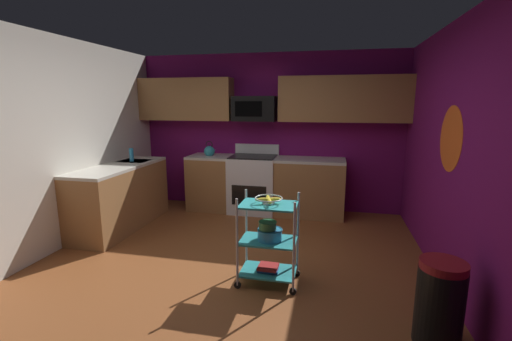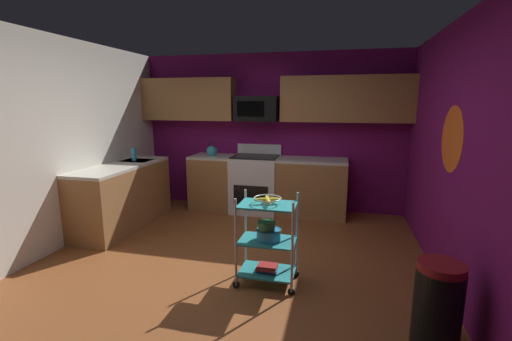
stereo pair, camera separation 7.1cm
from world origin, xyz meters
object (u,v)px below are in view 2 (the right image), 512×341
object	(u,v)px
oven_range	(255,183)
rolling_cart	(267,240)
fruit_bowl	(268,199)
book_stack	(267,268)
microwave	(257,109)
dish_soap_bottle	(134,154)
mixing_bowl_small	(267,225)
mixing_bowl_large	(269,234)
kettle	(212,151)
trash_can	(438,305)

from	to	relation	value
oven_range	rolling_cart	distance (m)	2.38
rolling_cart	fruit_bowl	distance (m)	0.42
book_stack	fruit_bowl	bearing A→B (deg)	90.00
microwave	dish_soap_bottle	size ratio (longest dim) A/B	3.50
book_stack	dish_soap_bottle	distance (m)	2.94
fruit_bowl	mixing_bowl_small	xyz separation A→B (m)	(-0.01, -0.01, -0.26)
fruit_bowl	book_stack	world-z (taller)	fruit_bowl
microwave	dish_soap_bottle	world-z (taller)	microwave
mixing_bowl_large	oven_range	bearing A→B (deg)	106.77
mixing_bowl_small	kettle	bearing A→B (deg)	121.88
oven_range	trash_can	world-z (taller)	oven_range
fruit_bowl	book_stack	distance (m)	0.72
microwave	kettle	distance (m)	1.04
mixing_bowl_small	trash_can	world-z (taller)	trash_can
rolling_cart	dish_soap_bottle	size ratio (longest dim) A/B	4.57
kettle	dish_soap_bottle	xyz separation A→B (m)	(-0.96, -0.81, 0.02)
microwave	mixing_bowl_large	size ratio (longest dim) A/B	2.78
rolling_cart	dish_soap_bottle	xyz separation A→B (m)	(-2.39, 1.47, 0.57)
fruit_bowl	book_stack	bearing A→B (deg)	-90.00
fruit_bowl	mixing_bowl_large	bearing A→B (deg)	-0.00
kettle	trash_can	distance (m)	4.11
rolling_cart	book_stack	size ratio (longest dim) A/B	4.35
mixing_bowl_large	mixing_bowl_small	bearing A→B (deg)	-145.46
fruit_bowl	dish_soap_bottle	bearing A→B (deg)	148.33
microwave	mixing_bowl_large	bearing A→B (deg)	-73.92
book_stack	dish_soap_bottle	xyz separation A→B (m)	(-2.39, 1.47, 0.86)
mixing_bowl_large	kettle	xyz separation A→B (m)	(-1.45, 2.28, 0.48)
book_stack	kettle	world-z (taller)	kettle
dish_soap_bottle	mixing_bowl_small	bearing A→B (deg)	-31.98
trash_can	dish_soap_bottle	bearing A→B (deg)	151.33
microwave	fruit_bowl	bearing A→B (deg)	-74.21
oven_range	mixing_bowl_small	world-z (taller)	oven_range
book_stack	trash_can	world-z (taller)	trash_can
microwave	trash_can	xyz separation A→B (m)	(2.09, -3.00, -1.37)
oven_range	kettle	bearing A→B (deg)	-179.71
rolling_cart	mixing_bowl_large	size ratio (longest dim) A/B	3.63
mixing_bowl_large	trash_can	bearing A→B (deg)	-23.38
mixing_bowl_large	book_stack	world-z (taller)	mixing_bowl_large
book_stack	trash_can	size ratio (longest dim) A/B	0.32
fruit_bowl	oven_range	bearing A→B (deg)	106.46
kettle	trash_can	size ratio (longest dim) A/B	0.40
oven_range	book_stack	xyz separation A→B (m)	(0.68, -2.29, -0.32)
microwave	rolling_cart	size ratio (longest dim) A/B	0.77
kettle	dish_soap_bottle	distance (m)	1.25
rolling_cart	trash_can	xyz separation A→B (m)	(1.41, -0.61, -0.12)
mixing_bowl_small	kettle	size ratio (longest dim) A/B	0.69
dish_soap_bottle	oven_range	bearing A→B (deg)	25.34
kettle	rolling_cart	bearing A→B (deg)	-57.84
trash_can	microwave	bearing A→B (deg)	124.89
dish_soap_bottle	trash_can	xyz separation A→B (m)	(3.80, -2.08, -0.69)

